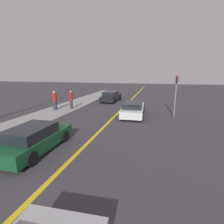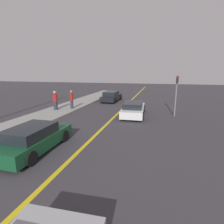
{
  "view_description": "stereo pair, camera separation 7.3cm",
  "coord_description": "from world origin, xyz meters",
  "px_view_note": "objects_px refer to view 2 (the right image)",
  "views": [
    {
      "loc": [
        3.45,
        2.42,
        3.67
      ],
      "look_at": [
        0.67,
        12.95,
        1.17
      ],
      "focal_mm": 28.0,
      "sensor_mm": 36.0,
      "label": 1
    },
    {
      "loc": [
        3.52,
        2.44,
        3.67
      ],
      "look_at": [
        0.67,
        12.95,
        1.17
      ],
      "focal_mm": 28.0,
      "sensor_mm": 36.0,
      "label": 2
    }
  ],
  "objects_px": {
    "car_parked_left_lot": "(111,97)",
    "traffic_light": "(176,92)",
    "pedestrian_mid_group": "(55,100)",
    "pedestrian_far_standing": "(72,99)",
    "car_ahead_center": "(34,139)",
    "car_far_distant": "(133,109)"
  },
  "relations": [
    {
      "from": "car_parked_left_lot",
      "to": "traffic_light",
      "type": "height_order",
      "value": "traffic_light"
    },
    {
      "from": "pedestrian_mid_group",
      "to": "pedestrian_far_standing",
      "type": "distance_m",
      "value": 1.53
    },
    {
      "from": "car_ahead_center",
      "to": "pedestrian_far_standing",
      "type": "distance_m",
      "value": 9.15
    },
    {
      "from": "traffic_light",
      "to": "car_far_distant",
      "type": "bearing_deg",
      "value": -170.81
    },
    {
      "from": "car_far_distant",
      "to": "pedestrian_far_standing",
      "type": "bearing_deg",
      "value": 170.75
    },
    {
      "from": "car_parked_left_lot",
      "to": "traffic_light",
      "type": "relative_size",
      "value": 1.27
    },
    {
      "from": "car_far_distant",
      "to": "traffic_light",
      "type": "relative_size",
      "value": 1.39
    },
    {
      "from": "car_ahead_center",
      "to": "pedestrian_mid_group",
      "type": "distance_m",
      "value": 8.75
    },
    {
      "from": "pedestrian_far_standing",
      "to": "car_ahead_center",
      "type": "bearing_deg",
      "value": -73.31
    },
    {
      "from": "car_far_distant",
      "to": "car_ahead_center",
      "type": "bearing_deg",
      "value": -116.82
    },
    {
      "from": "car_parked_left_lot",
      "to": "pedestrian_mid_group",
      "type": "distance_m",
      "value": 7.84
    },
    {
      "from": "traffic_light",
      "to": "pedestrian_far_standing",
      "type": "bearing_deg",
      "value": 179.23
    },
    {
      "from": "car_ahead_center",
      "to": "traffic_light",
      "type": "height_order",
      "value": "traffic_light"
    },
    {
      "from": "car_far_distant",
      "to": "car_parked_left_lot",
      "type": "xyz_separation_m",
      "value": [
        -3.8,
        6.71,
        0.02
      ]
    },
    {
      "from": "car_ahead_center",
      "to": "traffic_light",
      "type": "bearing_deg",
      "value": 50.74
    },
    {
      "from": "car_ahead_center",
      "to": "pedestrian_far_standing",
      "type": "height_order",
      "value": "pedestrian_far_standing"
    },
    {
      "from": "car_far_distant",
      "to": "traffic_light",
      "type": "bearing_deg",
      "value": 6.18
    },
    {
      "from": "car_far_distant",
      "to": "pedestrian_mid_group",
      "type": "height_order",
      "value": "pedestrian_mid_group"
    },
    {
      "from": "car_far_distant",
      "to": "car_parked_left_lot",
      "type": "distance_m",
      "value": 7.71
    },
    {
      "from": "pedestrian_far_standing",
      "to": "pedestrian_mid_group",
      "type": "bearing_deg",
      "value": -143.24
    },
    {
      "from": "car_parked_left_lot",
      "to": "pedestrian_far_standing",
      "type": "height_order",
      "value": "pedestrian_far_standing"
    },
    {
      "from": "car_ahead_center",
      "to": "pedestrian_far_standing",
      "type": "relative_size",
      "value": 2.37
    }
  ]
}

